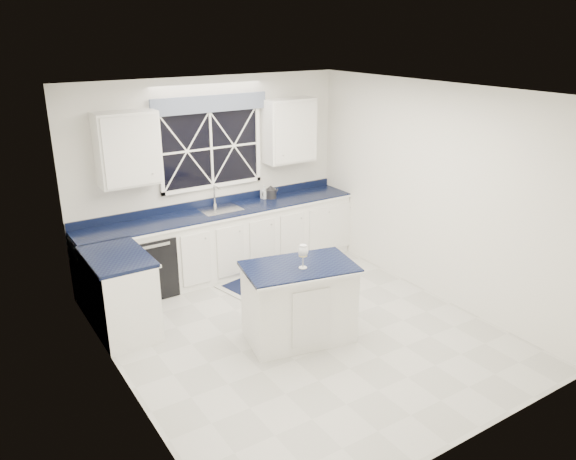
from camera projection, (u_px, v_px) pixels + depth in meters
ground at (301, 332)px, 6.45m from camera, size 4.50×4.50×0.00m
back_wall at (211, 176)px, 7.77m from camera, size 4.00×0.10×2.70m
base_cabinets at (207, 252)px, 7.54m from camera, size 3.99×1.60×0.90m
countertop at (222, 212)px, 7.68m from camera, size 3.98×0.64×0.04m
dishwasher at (148, 263)px, 7.29m from camera, size 0.60×0.58×0.82m
window at (211, 143)px, 7.57m from camera, size 1.65×0.09×1.26m
upper_cabinets at (215, 139)px, 7.44m from camera, size 3.10×0.34×0.90m
faucet at (215, 196)px, 7.77m from camera, size 0.05×0.20×0.30m
island at (299, 302)px, 6.18m from camera, size 1.32×0.95×0.89m
rug at (272, 280)px, 7.73m from camera, size 1.51×1.10×0.02m
kettle at (271, 192)px, 8.18m from camera, size 0.27×0.17×0.19m
wine_glass at (303, 252)px, 5.90m from camera, size 0.11×0.11×0.26m
soap_bottle at (264, 192)px, 8.16m from camera, size 0.10×0.10×0.19m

